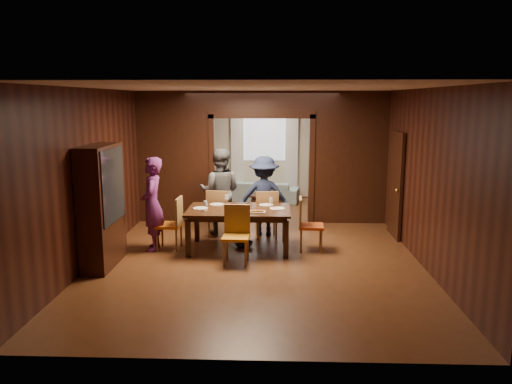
{
  "coord_description": "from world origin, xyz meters",
  "views": [
    {
      "loc": [
        0.29,
        -9.35,
        2.72
      ],
      "look_at": [
        -0.05,
        -0.4,
        1.05
      ],
      "focal_mm": 35.0,
      "sensor_mm": 36.0,
      "label": 1
    }
  ],
  "objects_px": {
    "person_grey": "(220,192)",
    "hutch": "(102,206)",
    "chair_right": "(311,224)",
    "person_navy": "(264,196)",
    "person_purple": "(152,204)",
    "chair_near": "(236,235)",
    "chair_left": "(169,223)",
    "dining_table": "(239,229)",
    "chair_far_r": "(266,214)",
    "coffee_table": "(266,202)",
    "chair_far_l": "(220,213)",
    "sofa": "(263,191)"
  },
  "relations": [
    {
      "from": "person_grey",
      "to": "dining_table",
      "type": "xyz_separation_m",
      "value": [
        0.46,
        -1.07,
        -0.5
      ]
    },
    {
      "from": "person_grey",
      "to": "hutch",
      "type": "height_order",
      "value": "hutch"
    },
    {
      "from": "chair_far_r",
      "to": "chair_right",
      "type": "bearing_deg",
      "value": 128.32
    },
    {
      "from": "chair_far_l",
      "to": "chair_near",
      "type": "height_order",
      "value": "same"
    },
    {
      "from": "person_navy",
      "to": "person_purple",
      "type": "bearing_deg",
      "value": 28.1
    },
    {
      "from": "person_grey",
      "to": "chair_near",
      "type": "distance_m",
      "value": 1.98
    },
    {
      "from": "person_navy",
      "to": "chair_far_l",
      "type": "relative_size",
      "value": 1.66
    },
    {
      "from": "chair_far_l",
      "to": "chair_near",
      "type": "xyz_separation_m",
      "value": [
        0.44,
        -1.67,
        0.0
      ]
    },
    {
      "from": "chair_left",
      "to": "dining_table",
      "type": "bearing_deg",
      "value": 94.76
    },
    {
      "from": "chair_near",
      "to": "hutch",
      "type": "xyz_separation_m",
      "value": [
        -2.18,
        -0.17,
        0.52
      ]
    },
    {
      "from": "coffee_table",
      "to": "sofa",
      "type": "bearing_deg",
      "value": 94.83
    },
    {
      "from": "person_grey",
      "to": "chair_far_r",
      "type": "relative_size",
      "value": 1.81
    },
    {
      "from": "person_grey",
      "to": "person_navy",
      "type": "relative_size",
      "value": 1.09
    },
    {
      "from": "chair_right",
      "to": "chair_near",
      "type": "bearing_deg",
      "value": 123.7
    },
    {
      "from": "person_grey",
      "to": "chair_near",
      "type": "height_order",
      "value": "person_grey"
    },
    {
      "from": "person_grey",
      "to": "chair_near",
      "type": "xyz_separation_m",
      "value": [
        0.47,
        -1.88,
        -0.39
      ]
    },
    {
      "from": "coffee_table",
      "to": "chair_far_l",
      "type": "height_order",
      "value": "chair_far_l"
    },
    {
      "from": "dining_table",
      "to": "chair_far_r",
      "type": "height_order",
      "value": "chair_far_r"
    },
    {
      "from": "coffee_table",
      "to": "chair_far_r",
      "type": "xyz_separation_m",
      "value": [
        0.05,
        -2.49,
        0.28
      ]
    },
    {
      "from": "chair_right",
      "to": "person_navy",
      "type": "bearing_deg",
      "value": 43.39
    },
    {
      "from": "chair_far_l",
      "to": "chair_near",
      "type": "relative_size",
      "value": 1.0
    },
    {
      "from": "chair_left",
      "to": "chair_right",
      "type": "distance_m",
      "value": 2.6
    },
    {
      "from": "person_purple",
      "to": "chair_near",
      "type": "bearing_deg",
      "value": 58.22
    },
    {
      "from": "chair_far_r",
      "to": "sofa",
      "type": "bearing_deg",
      "value": -94.39
    },
    {
      "from": "sofa",
      "to": "chair_near",
      "type": "height_order",
      "value": "chair_near"
    },
    {
      "from": "dining_table",
      "to": "hutch",
      "type": "bearing_deg",
      "value": -155.89
    },
    {
      "from": "chair_near",
      "to": "coffee_table",
      "type": "bearing_deg",
      "value": 86.52
    },
    {
      "from": "chair_right",
      "to": "chair_far_r",
      "type": "distance_m",
      "value": 1.18
    },
    {
      "from": "coffee_table",
      "to": "chair_right",
      "type": "distance_m",
      "value": 3.45
    },
    {
      "from": "hutch",
      "to": "chair_far_l",
      "type": "bearing_deg",
      "value": 46.57
    },
    {
      "from": "sofa",
      "to": "hutch",
      "type": "distance_m",
      "value": 5.96
    },
    {
      "from": "person_purple",
      "to": "hutch",
      "type": "distance_m",
      "value": 1.09
    },
    {
      "from": "coffee_table",
      "to": "dining_table",
      "type": "bearing_deg",
      "value": -97.5
    },
    {
      "from": "person_grey",
      "to": "chair_far_r",
      "type": "xyz_separation_m",
      "value": [
        0.94,
        -0.26,
        -0.39
      ]
    },
    {
      "from": "dining_table",
      "to": "chair_far_r",
      "type": "xyz_separation_m",
      "value": [
        0.49,
        0.82,
        0.1
      ]
    },
    {
      "from": "chair_near",
      "to": "chair_left",
      "type": "bearing_deg",
      "value": 151.73
    },
    {
      "from": "chair_right",
      "to": "hutch",
      "type": "bearing_deg",
      "value": 107.86
    },
    {
      "from": "person_grey",
      "to": "hutch",
      "type": "distance_m",
      "value": 2.67
    },
    {
      "from": "person_grey",
      "to": "chair_right",
      "type": "bearing_deg",
      "value": 151.53
    },
    {
      "from": "chair_left",
      "to": "chair_near",
      "type": "distance_m",
      "value": 1.5
    },
    {
      "from": "coffee_table",
      "to": "hutch",
      "type": "height_order",
      "value": "hutch"
    },
    {
      "from": "chair_left",
      "to": "hutch",
      "type": "height_order",
      "value": "hutch"
    },
    {
      "from": "person_navy",
      "to": "chair_left",
      "type": "bearing_deg",
      "value": 30.87
    },
    {
      "from": "chair_left",
      "to": "chair_far_l",
      "type": "xyz_separation_m",
      "value": [
        0.85,
        0.9,
        0.0
      ]
    },
    {
      "from": "chair_right",
      "to": "hutch",
      "type": "relative_size",
      "value": 0.48
    },
    {
      "from": "sofa",
      "to": "coffee_table",
      "type": "xyz_separation_m",
      "value": [
        0.09,
        -1.07,
        -0.07
      ]
    },
    {
      "from": "person_grey",
      "to": "coffee_table",
      "type": "height_order",
      "value": "person_grey"
    },
    {
      "from": "coffee_table",
      "to": "chair_far_r",
      "type": "distance_m",
      "value": 2.51
    },
    {
      "from": "person_purple",
      "to": "chair_left",
      "type": "height_order",
      "value": "person_purple"
    },
    {
      "from": "person_grey",
      "to": "coffee_table",
      "type": "bearing_deg",
      "value": -108.8
    }
  ]
}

